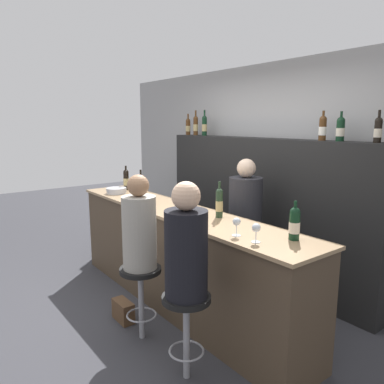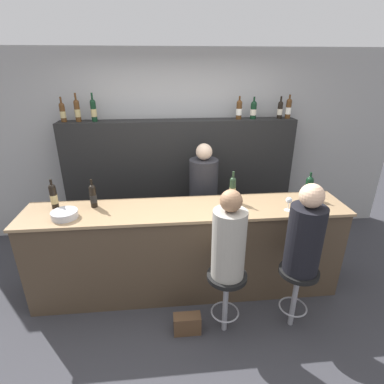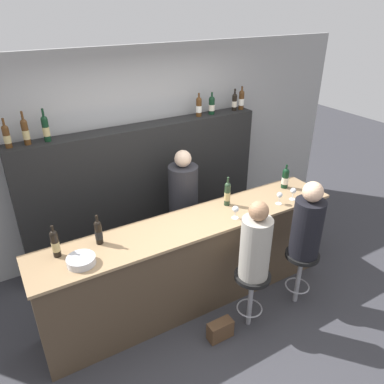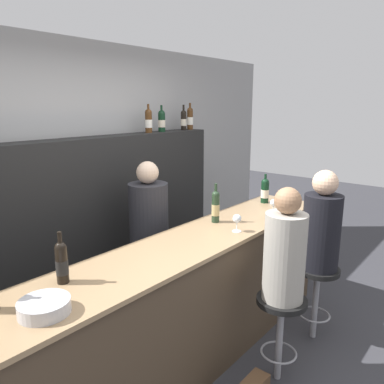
# 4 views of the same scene
# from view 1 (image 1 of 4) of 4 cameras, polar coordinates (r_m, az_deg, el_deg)

# --- Properties ---
(ground_plane) EXTENTS (16.00, 16.00, 0.00)m
(ground_plane) POSITION_cam_1_polar(r_m,az_deg,el_deg) (4.00, -5.51, -17.75)
(ground_plane) COLOR #333338
(wall_back) EXTENTS (6.40, 0.05, 2.60)m
(wall_back) POSITION_cam_1_polar(r_m,az_deg,el_deg) (4.70, 12.35, 3.03)
(wall_back) COLOR #9E9E9E
(wall_back) RESTS_ON ground_plane
(bar_counter) EXTENTS (3.31, 0.59, 1.03)m
(bar_counter) POSITION_cam_1_polar(r_m,az_deg,el_deg) (3.93, -2.17, -10.00)
(bar_counter) COLOR #473828
(bar_counter) RESTS_ON ground_plane
(back_bar_cabinet) EXTENTS (3.11, 0.28, 1.72)m
(back_bar_cabinet) POSITION_cam_1_polar(r_m,az_deg,el_deg) (4.61, 10.32, -2.62)
(back_bar_cabinet) COLOR black
(back_bar_cabinet) RESTS_ON ground_plane
(wine_bottle_counter_0) EXTENTS (0.07, 0.07, 0.31)m
(wine_bottle_counter_0) POSITION_cam_1_polar(r_m,az_deg,el_deg) (4.94, -10.01, 1.90)
(wine_bottle_counter_0) COLOR black
(wine_bottle_counter_0) RESTS_ON bar_counter
(wine_bottle_counter_1) EXTENTS (0.07, 0.07, 0.30)m
(wine_bottle_counter_1) POSITION_cam_1_polar(r_m,az_deg,el_deg) (4.61, -7.79, 1.21)
(wine_bottle_counter_1) COLOR black
(wine_bottle_counter_1) RESTS_ON bar_counter
(wine_bottle_counter_2) EXTENTS (0.07, 0.07, 0.34)m
(wine_bottle_counter_2) POSITION_cam_1_polar(r_m,az_deg,el_deg) (3.44, 4.18, -1.61)
(wine_bottle_counter_2) COLOR #233823
(wine_bottle_counter_2) RESTS_ON bar_counter
(wine_bottle_counter_3) EXTENTS (0.08, 0.08, 0.30)m
(wine_bottle_counter_3) POSITION_cam_1_polar(r_m,az_deg,el_deg) (2.89, 15.35, -4.62)
(wine_bottle_counter_3) COLOR black
(wine_bottle_counter_3) RESTS_ON bar_counter
(wine_bottle_backbar_0) EXTENTS (0.07, 0.07, 0.30)m
(wine_bottle_backbar_0) POSITION_cam_1_polar(r_m,az_deg,el_deg) (5.58, -0.60, 9.95)
(wine_bottle_backbar_0) COLOR #4C2D14
(wine_bottle_backbar_0) RESTS_ON back_bar_cabinet
(wine_bottle_backbar_1) EXTENTS (0.07, 0.07, 0.35)m
(wine_bottle_backbar_1) POSITION_cam_1_polar(r_m,az_deg,el_deg) (5.43, 0.56, 10.13)
(wine_bottle_backbar_1) COLOR #4C2D14
(wine_bottle_backbar_1) RESTS_ON back_bar_cabinet
(wine_bottle_backbar_2) EXTENTS (0.07, 0.07, 0.35)m
(wine_bottle_backbar_2) POSITION_cam_1_polar(r_m,az_deg,el_deg) (5.28, 1.91, 10.12)
(wine_bottle_backbar_2) COLOR black
(wine_bottle_backbar_2) RESTS_ON back_bar_cabinet
(wine_bottle_backbar_3) EXTENTS (0.07, 0.07, 0.29)m
(wine_bottle_backbar_3) POSITION_cam_1_polar(r_m,az_deg,el_deg) (4.01, 19.29, 9.21)
(wine_bottle_backbar_3) COLOR #4C2D14
(wine_bottle_backbar_3) RESTS_ON back_bar_cabinet
(wine_bottle_backbar_4) EXTENTS (0.08, 0.08, 0.28)m
(wine_bottle_backbar_4) POSITION_cam_1_polar(r_m,az_deg,el_deg) (3.90, 21.69, 8.93)
(wine_bottle_backbar_4) COLOR black
(wine_bottle_backbar_4) RESTS_ON back_bar_cabinet
(wine_bottle_backbar_5) EXTENTS (0.07, 0.07, 0.29)m
(wine_bottle_backbar_5) POSITION_cam_1_polar(r_m,az_deg,el_deg) (3.73, 26.49, 8.51)
(wine_bottle_backbar_5) COLOR black
(wine_bottle_backbar_5) RESTS_ON back_bar_cabinet
(wine_glass_0) EXTENTS (0.07, 0.07, 0.14)m
(wine_glass_0) POSITION_cam_1_polar(r_m,az_deg,el_deg) (3.35, -0.32, -2.65)
(wine_glass_0) COLOR silver
(wine_glass_0) RESTS_ON bar_counter
(wine_glass_1) EXTENTS (0.07, 0.07, 0.14)m
(wine_glass_1) POSITION_cam_1_polar(r_m,az_deg,el_deg) (2.91, 6.81, -4.69)
(wine_glass_1) COLOR silver
(wine_glass_1) RESTS_ON bar_counter
(wine_glass_2) EXTENTS (0.07, 0.07, 0.14)m
(wine_glass_2) POSITION_cam_1_polar(r_m,az_deg,el_deg) (2.77, 9.76, -5.55)
(wine_glass_2) COLOR silver
(wine_glass_2) RESTS_ON bar_counter
(metal_bowl) EXTENTS (0.25, 0.25, 0.07)m
(metal_bowl) POSITION_cam_1_polar(r_m,az_deg,el_deg) (4.73, -11.46, 0.21)
(metal_bowl) COLOR #B7B7BC
(metal_bowl) RESTS_ON bar_counter
(bar_stool_left) EXTENTS (0.36, 0.36, 0.66)m
(bar_stool_left) POSITION_cam_1_polar(r_m,az_deg,el_deg) (3.39, -7.82, -13.65)
(bar_stool_left) COLOR gray
(bar_stool_left) RESTS_ON ground_plane
(guest_seated_left) EXTENTS (0.29, 0.29, 0.81)m
(guest_seated_left) POSITION_cam_1_polar(r_m,az_deg,el_deg) (3.21, -8.04, -5.44)
(guest_seated_left) COLOR gray
(guest_seated_left) RESTS_ON bar_stool_left
(bar_stool_right) EXTENTS (0.36, 0.36, 0.66)m
(bar_stool_right) POSITION_cam_1_polar(r_m,az_deg,el_deg) (2.88, -0.86, -18.14)
(bar_stool_right) COLOR gray
(bar_stool_right) RESTS_ON ground_plane
(guest_seated_right) EXTENTS (0.31, 0.31, 0.84)m
(guest_seated_right) POSITION_cam_1_polar(r_m,az_deg,el_deg) (2.67, -0.89, -8.39)
(guest_seated_right) COLOR black
(guest_seated_right) RESTS_ON bar_stool_right
(bartender) EXTENTS (0.35, 0.35, 1.52)m
(bartender) POSITION_cam_1_polar(r_m,az_deg,el_deg) (4.11, 8.02, -6.51)
(bartender) COLOR #28282D
(bartender) RESTS_ON ground_plane
(handbag) EXTENTS (0.26, 0.12, 0.20)m
(handbag) POSITION_cam_1_polar(r_m,az_deg,el_deg) (3.85, -10.44, -17.39)
(handbag) COLOR #513823
(handbag) RESTS_ON ground_plane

